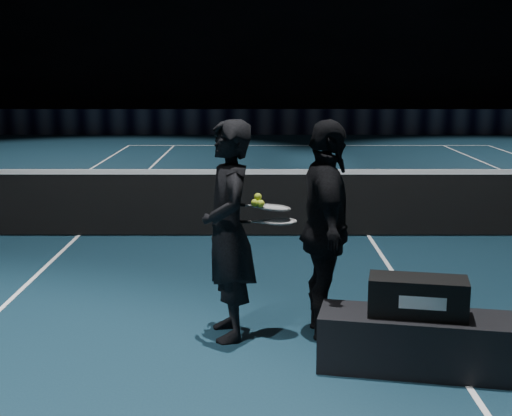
{
  "coord_description": "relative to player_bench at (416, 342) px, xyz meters",
  "views": [
    {
      "loc": [
        -1.58,
        -9.82,
        2.34
      ],
      "look_at": [
        -1.59,
        -3.8,
        1.15
      ],
      "focal_mm": 50.0,
      "sensor_mm": 36.0,
      "label": 1
    }
  ],
  "objects": [
    {
      "name": "net_tape",
      "position": [
        0.34,
        4.54,
        0.69
      ],
      "size": [
        12.8,
        0.03,
        0.07
      ],
      "primitive_type": "cube",
      "color": "white",
      "rests_on": "net_mesh"
    },
    {
      "name": "sponsor_backdrop",
      "position": [
        0.34,
        20.04,
        0.22
      ],
      "size": [
        22.0,
        0.15,
        0.9
      ],
      "primitive_type": "cube",
      "color": "black",
      "rests_on": "floor"
    },
    {
      "name": "net_mesh",
      "position": [
        0.34,
        4.54,
        0.22
      ],
      "size": [
        12.8,
        0.02,
        0.86
      ],
      "primitive_type": "cube",
      "color": "black",
      "rests_on": "floor"
    },
    {
      "name": "racket_bag",
      "position": [
        0.0,
        0.0,
        0.38
      ],
      "size": [
        0.8,
        0.46,
        0.3
      ],
      "primitive_type": "cube",
      "rotation": [
        0.0,
        0.0,
        -0.2
      ],
      "color": "black",
      "rests_on": "player_bench"
    },
    {
      "name": "bag_signature",
      "position": [
        0.0,
        -0.16,
        0.38
      ],
      "size": [
        0.35,
        0.07,
        0.1
      ],
      "primitive_type": "cube",
      "rotation": [
        0.0,
        0.0,
        -0.2
      ],
      "color": "white",
      "rests_on": "racket_bag"
    },
    {
      "name": "floor",
      "position": [
        0.34,
        4.54,
        -0.23
      ],
      "size": [
        36.0,
        36.0,
        0.0
      ],
      "primitive_type": "plane",
      "color": "#0D2231",
      "rests_on": "ground"
    },
    {
      "name": "racket_upper",
      "position": [
        -1.1,
        0.78,
        0.92
      ],
      "size": [
        0.7,
        0.3,
        0.1
      ],
      "primitive_type": null,
      "rotation": [
        0.0,
        0.1,
        0.12
      ],
      "color": "black",
      "rests_on": "player_b"
    },
    {
      "name": "tennis_balls",
      "position": [
        -1.24,
        0.74,
        0.99
      ],
      "size": [
        0.12,
        0.1,
        0.12
      ],
      "primitive_type": null,
      "color": "yellow",
      "rests_on": "racket_upper"
    },
    {
      "name": "player_bench",
      "position": [
        0.0,
        0.0,
        0.0
      ],
      "size": [
        1.57,
        0.79,
        0.45
      ],
      "primitive_type": "cube",
      "rotation": [
        0.0,
        0.0,
        -0.2
      ],
      "color": "black",
      "rests_on": "floor"
    },
    {
      "name": "player_b",
      "position": [
        -0.64,
        0.76,
        0.73
      ],
      "size": [
        0.5,
        1.14,
        1.91
      ],
      "primitive_type": "imported",
      "rotation": [
        0.0,
        0.0,
        1.6
      ],
      "color": "black",
      "rests_on": "floor"
    },
    {
      "name": "court_lines",
      "position": [
        0.34,
        4.54,
        -0.22
      ],
      "size": [
        10.98,
        23.78,
        0.01
      ],
      "primitive_type": null,
      "color": "white",
      "rests_on": "floor"
    },
    {
      "name": "racket_lower",
      "position": [
        -1.04,
        0.74,
        0.81
      ],
      "size": [
        0.69,
        0.25,
        0.03
      ],
      "primitive_type": null,
      "rotation": [
        0.0,
        0.0,
        0.05
      ],
      "color": "black",
      "rests_on": "player_a"
    },
    {
      "name": "player_a",
      "position": [
        -1.49,
        0.72,
        0.73
      ],
      "size": [
        0.59,
        0.78,
        1.91
      ],
      "primitive_type": "imported",
      "rotation": [
        0.0,
        0.0,
        -1.36
      ],
      "color": "black",
      "rests_on": "floor"
    }
  ]
}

